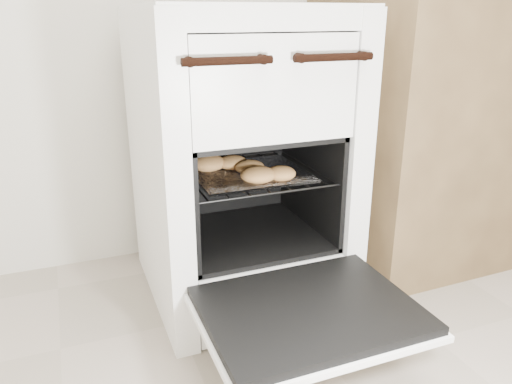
% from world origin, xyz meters
% --- Properties ---
extents(stove, '(0.58, 0.65, 0.89)m').
position_xyz_m(stove, '(-0.09, 1.18, 0.44)').
color(stove, white).
rests_on(stove, ground).
extents(oven_door, '(0.52, 0.41, 0.04)m').
position_xyz_m(oven_door, '(-0.09, 0.68, 0.19)').
color(oven_door, black).
rests_on(oven_door, stove).
extents(oven_rack, '(0.42, 0.41, 0.01)m').
position_xyz_m(oven_rack, '(-0.09, 1.11, 0.42)').
color(oven_rack, black).
rests_on(oven_rack, stove).
extents(foil_sheet, '(0.33, 0.29, 0.01)m').
position_xyz_m(foil_sheet, '(-0.09, 1.09, 0.43)').
color(foil_sheet, white).
rests_on(foil_sheet, oven_rack).
extents(baked_rolls, '(0.28, 0.28, 0.05)m').
position_xyz_m(baked_rolls, '(-0.11, 1.08, 0.45)').
color(baked_rolls, '#B47F48').
rests_on(baked_rolls, foil_sheet).
extents(counter, '(0.94, 0.64, 0.93)m').
position_xyz_m(counter, '(0.78, 1.23, 0.46)').
color(counter, brown).
rests_on(counter, ground).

